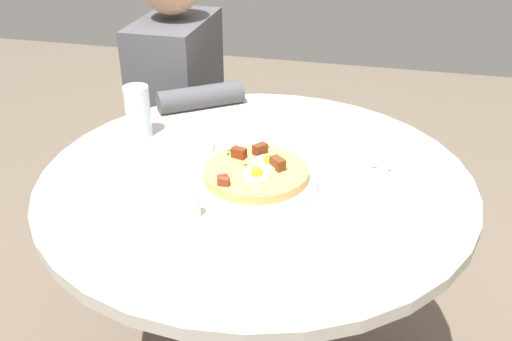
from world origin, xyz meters
TOP-DOWN VIEW (x-y plane):
  - dining_table at (0.00, 0.00)m, footprint 1.04×1.04m
  - person_seated at (0.59, 0.42)m, footprint 0.52×0.43m
  - pizza_plate at (-0.03, -0.01)m, footprint 0.29×0.29m
  - breakfast_pizza at (-0.03, -0.01)m, footprint 0.25×0.25m
  - bread_plate at (0.09, 0.22)m, footprint 0.17×0.17m
  - napkin at (0.18, -0.31)m, footprint 0.19×0.17m
  - fork at (0.19, -0.29)m, footprint 0.18×0.04m
  - knife at (0.18, -0.32)m, footprint 0.18×0.04m
  - water_glass at (0.14, 0.36)m, footprint 0.07×0.07m
  - salt_shaker at (-0.20, 0.09)m, footprint 0.03×0.03m

SIDE VIEW (x-z plane):
  - person_seated at x=0.59m, z-range -0.06..1.07m
  - dining_table at x=0.00m, z-range 0.19..0.92m
  - napkin at x=0.18m, z-range 0.73..0.74m
  - bread_plate at x=0.09m, z-range 0.73..0.74m
  - pizza_plate at x=-0.03m, z-range 0.73..0.74m
  - fork at x=0.19m, z-range 0.74..0.74m
  - knife at x=0.18m, z-range 0.74..0.74m
  - breakfast_pizza at x=-0.03m, z-range 0.73..0.78m
  - salt_shaker at x=-0.20m, z-range 0.73..0.79m
  - water_glass at x=0.14m, z-range 0.73..0.87m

